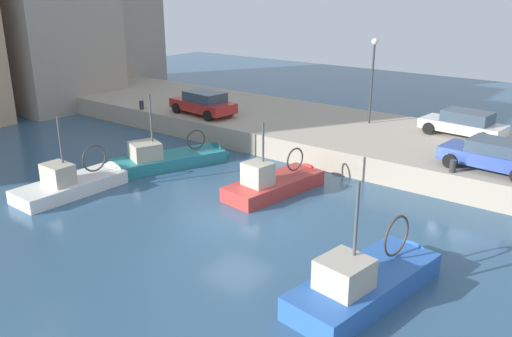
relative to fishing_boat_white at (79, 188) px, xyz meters
name	(u,v)px	position (x,y,z in m)	size (l,w,h in m)	color
water_surface	(236,219)	(1.94, -7.63, -0.12)	(80.00, 80.00, 0.00)	#335675
quay_wall	(367,141)	(13.44, -7.63, 0.48)	(9.00, 56.00, 1.20)	#ADA08C
fishing_boat_white	(79,188)	(0.00, 0.00, 0.00)	(5.71, 2.27, 4.38)	white
fishing_boat_blue	(371,288)	(0.34, -14.26, 0.01)	(6.51, 2.83, 4.70)	#2D60B7
fishing_boat_red	(279,188)	(5.52, -7.22, 0.00)	(5.88, 2.60, 4.15)	#BC3833
fishing_boat_teal	(175,162)	(5.19, -0.82, 0.01)	(6.73, 4.04, 4.65)	teal
parked_car_blue	(493,155)	(10.57, -14.89, 1.79)	(2.34, 4.33, 1.36)	#334C9E
parked_car_white	(464,123)	(15.43, -12.16, 1.79)	(2.30, 4.41, 1.37)	silver
parked_car_red	(203,103)	(10.64, 2.16, 1.82)	(2.40, 4.54, 1.44)	red
mooring_bollard_south	(453,166)	(9.29, -13.63, 1.36)	(0.28, 0.28, 0.55)	#2D2D33
mooring_bollard_mid	(142,105)	(9.29, 6.37, 1.36)	(0.28, 0.28, 0.55)	#2D2D33
quay_streetlamp	(373,67)	(14.94, -6.94, 4.34)	(0.36, 0.36, 4.83)	#38383D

